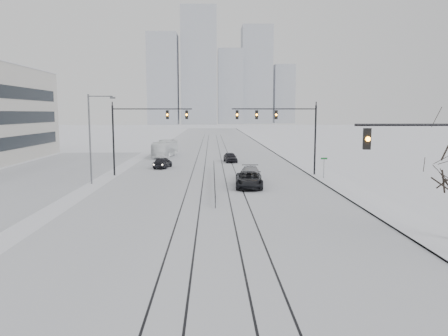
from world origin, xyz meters
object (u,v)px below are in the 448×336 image
at_px(sedan_sb_outer, 164,160).
at_px(box_truck, 165,149).
at_px(traffic_mast_near, 445,168).
at_px(sedan_sb_inner, 163,163).
at_px(sedan_nb_front, 249,180).
at_px(sedan_nb_far, 230,157).
at_px(sedan_nb_right, 251,174).

height_order(sedan_sb_outer, box_truck, box_truck).
xyz_separation_m(traffic_mast_near, sedan_sb_inner, (-17.46, 36.49, -3.83)).
xyz_separation_m(sedan_nb_front, sedan_nb_far, (-0.84, 21.98, -0.06)).
bearing_deg(sedan_nb_far, box_truck, 135.95).
relative_size(traffic_mast_near, sedan_nb_front, 1.28).
relative_size(sedan_nb_front, box_truck, 0.57).
xyz_separation_m(sedan_nb_front, box_truck, (-11.16, 29.89, 0.59)).
xyz_separation_m(sedan_sb_inner, sedan_sb_outer, (-0.22, 3.52, -0.10)).
bearing_deg(box_truck, sedan_nb_right, 121.42).
xyz_separation_m(sedan_sb_inner, sedan_nb_far, (9.13, 6.62, -0.02)).
distance_m(traffic_mast_near, sedan_sb_inner, 40.63).
distance_m(traffic_mast_near, sedan_nb_far, 44.08).
relative_size(sedan_sb_outer, box_truck, 0.40).
xyz_separation_m(sedan_sb_outer, sedan_nb_front, (10.20, -18.88, 0.13)).
bearing_deg(sedan_sb_inner, box_truck, -75.78).
bearing_deg(sedan_nb_front, sedan_nb_right, 85.76).
relative_size(traffic_mast_near, sedan_nb_far, 1.69).
distance_m(sedan_nb_far, box_truck, 13.01).
xyz_separation_m(sedan_sb_inner, sedan_nb_right, (10.50, -11.27, 0.03)).
distance_m(sedan_nb_front, sedan_nb_far, 22.00).
bearing_deg(sedan_sb_inner, traffic_mast_near, 125.11).
distance_m(sedan_sb_outer, sedan_nb_far, 9.85).
bearing_deg(sedan_sb_inner, sedan_sb_outer, -76.81).
relative_size(sedan_nb_front, sedan_nb_far, 1.32).
bearing_deg(sedan_sb_outer, sedan_nb_right, 121.75).
distance_m(sedan_nb_right, sedan_nb_far, 17.95).
height_order(sedan_sb_inner, sedan_nb_far, sedan_sb_inner).
bearing_deg(sedan_nb_right, sedan_nb_front, -94.17).
bearing_deg(sedan_sb_inner, sedan_nb_right, 142.52).
height_order(traffic_mast_near, sedan_nb_far, traffic_mast_near).
distance_m(sedan_sb_outer, sedan_nb_right, 18.27).
relative_size(sedan_sb_outer, sedan_nb_front, 0.70).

